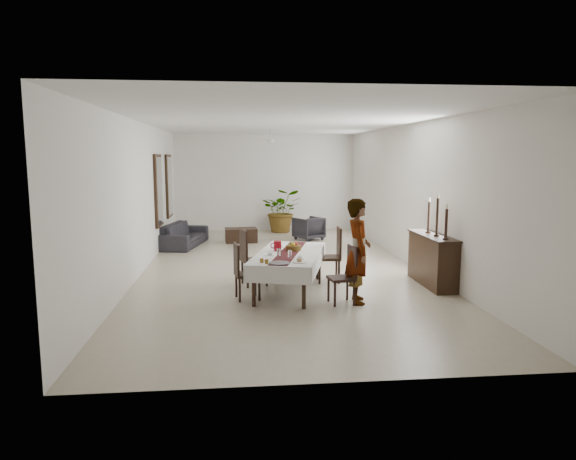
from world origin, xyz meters
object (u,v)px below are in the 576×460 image
(dining_table_top, at_px, (289,254))
(woman, at_px, (358,251))
(red_pitcher, at_px, (278,246))
(sideboard_body, at_px, (432,261))
(sofa, at_px, (184,235))

(dining_table_top, xyz_separation_m, woman, (1.08, -0.86, 0.20))
(dining_table_top, bearing_deg, red_pitcher, 149.04)
(dining_table_top, height_order, red_pitcher, red_pitcher)
(dining_table_top, relative_size, sideboard_body, 1.44)
(woman, bearing_deg, sideboard_body, -52.31)
(red_pitcher, bearing_deg, woman, -39.75)
(woman, bearing_deg, red_pitcher, 56.47)
(red_pitcher, bearing_deg, sofa, 114.24)
(dining_table_top, bearing_deg, sofa, 130.15)
(sofa, bearing_deg, sideboard_body, -121.44)
(sofa, bearing_deg, red_pitcher, -143.78)
(sideboard_body, xyz_separation_m, sofa, (-5.22, 4.94, -0.16))
(dining_table_top, bearing_deg, woman, -23.55)
(dining_table_top, relative_size, red_pitcher, 12.00)
(red_pitcher, relative_size, sideboard_body, 0.12)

